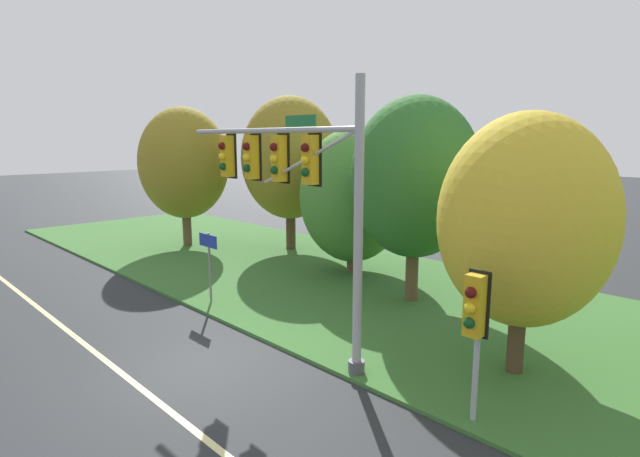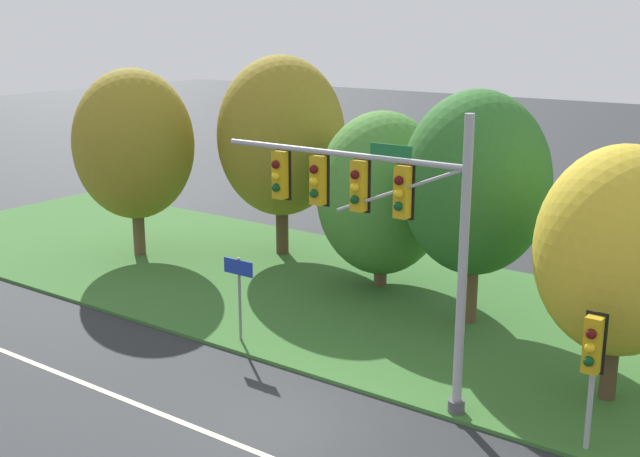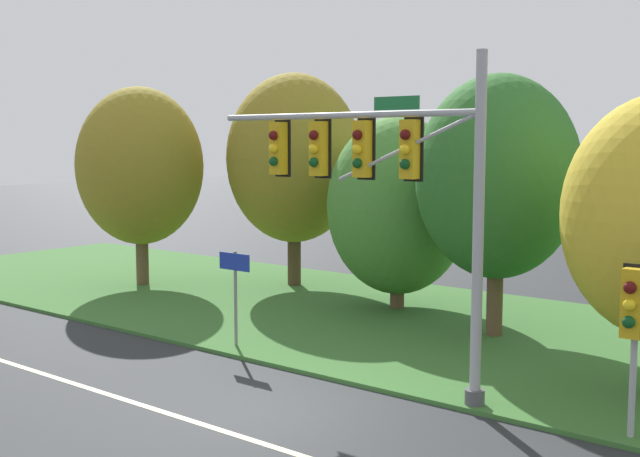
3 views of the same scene
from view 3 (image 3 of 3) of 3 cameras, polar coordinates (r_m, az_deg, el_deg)
ground_plane at (r=16.29m, az=-4.03°, el=-12.96°), size 160.00×160.00×0.00m
lane_stripe at (r=15.48m, az=-7.13°, el=-14.02°), size 36.00×0.16×0.01m
grass_verge at (r=22.79m, az=10.27°, el=-7.32°), size 48.00×11.50×0.10m
traffic_signal_mast at (r=17.08m, az=4.36°, el=3.87°), size 7.02×0.49×7.00m
pedestrian_signal_near_kerb at (r=15.03m, az=21.35°, el=-5.67°), size 0.46×0.55×3.12m
route_sign_post at (r=20.68m, az=-6.06°, el=-3.76°), size 1.05×0.08×2.45m
tree_nearest_road at (r=29.94m, az=-12.67°, el=4.34°), size 4.58×4.58×7.22m
tree_left_of_mast at (r=29.10m, az=-1.87°, el=4.99°), size 4.89×4.89×7.69m
tree_behind_signpost at (r=25.21m, az=5.57°, el=1.62°), size 4.47×4.47×6.04m
tree_mid_verge at (r=21.92m, az=12.51°, el=3.58°), size 4.38×4.38×7.04m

